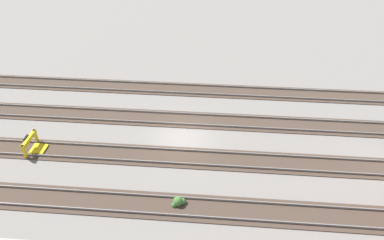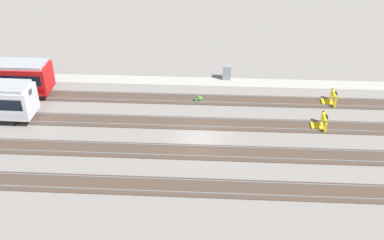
{
  "view_description": "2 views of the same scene",
  "coord_description": "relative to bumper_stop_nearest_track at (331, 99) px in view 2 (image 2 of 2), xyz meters",
  "views": [
    {
      "loc": [
        2.57,
        -22.25,
        19.08
      ],
      "look_at": [
        0.76,
        0.0,
        1.8
      ],
      "focal_mm": 35.0,
      "sensor_mm": 36.0,
      "label": 1
    },
    {
      "loc": [
        -1.03,
        33.05,
        22.32
      ],
      "look_at": [
        0.76,
        0.0,
        1.8
      ],
      "focal_mm": 42.0,
      "sensor_mm": 36.0,
      "label": 2
    }
  ],
  "objects": [
    {
      "name": "rail_track_far_inner",
      "position": [
        12.79,
        13.74,
        -0.47
      ],
      "size": [
        90.0,
        2.23,
        0.21
      ],
      "color": "#47382D",
      "rests_on": "ground"
    },
    {
      "name": "rail_track_middle",
      "position": [
        12.79,
        9.16,
        -0.47
      ],
      "size": [
        90.0,
        2.24,
        0.21
      ],
      "color": "#47382D",
      "rests_on": "ground"
    },
    {
      "name": "ground_plane",
      "position": [
        12.79,
        6.88,
        -0.51
      ],
      "size": [
        400.0,
        400.0,
        0.0
      ],
      "primitive_type": "plane",
      "color": "gray"
    },
    {
      "name": "rail_track_nearest",
      "position": [
        12.79,
        0.01,
        -0.47
      ],
      "size": [
        90.0,
        2.23,
        0.21
      ],
      "color": "#47382D",
      "rests_on": "ground"
    },
    {
      "name": "bumper_stop_near_inner_track",
      "position": [
        1.83,
        4.58,
        0.0
      ],
      "size": [
        1.38,
        2.01,
        1.22
      ],
      "color": "gold",
      "rests_on": "ground"
    },
    {
      "name": "weed_clump",
      "position": [
        13.21,
        0.25,
        -0.27
      ],
      "size": [
        0.92,
        0.7,
        0.64
      ],
      "color": "#427033",
      "rests_on": "ground"
    },
    {
      "name": "electrical_cabinet",
      "position": [
        10.36,
        -4.86,
        0.29
      ],
      "size": [
        0.9,
        0.73,
        1.6
      ],
      "color": "gray",
      "rests_on": "ground"
    },
    {
      "name": "rail_track_near_inner",
      "position": [
        12.79,
        4.59,
        -0.47
      ],
      "size": [
        90.0,
        2.24,
        0.21
      ],
      "color": "#47382D",
      "rests_on": "ground"
    },
    {
      "name": "bumper_stop_nearest_track",
      "position": [
        0.0,
        0.0,
        0.0
      ],
      "size": [
        1.37,
        2.01,
        1.22
      ],
      "color": "gold",
      "rests_on": "ground"
    },
    {
      "name": "service_walkway",
      "position": [
        12.79,
        -4.11,
        -0.51
      ],
      "size": [
        54.0,
        2.0,
        0.01
      ],
      "primitive_type": "cube",
      "color": "#9E9E93",
      "rests_on": "ground"
    }
  ]
}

